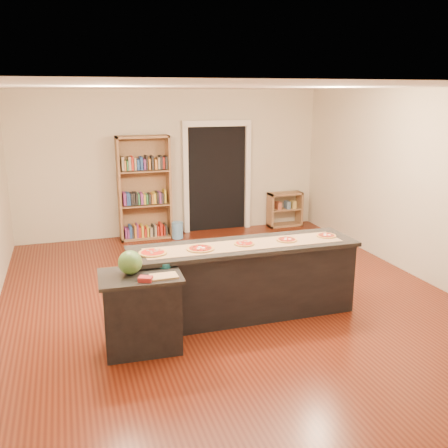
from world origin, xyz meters
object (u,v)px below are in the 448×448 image
object	(u,v)px
low_shelf	(285,209)
watermelon	(130,263)
kitchen_island	(244,280)
waste_bin	(177,230)
side_counter	(142,312)
bookshelf	(144,188)

from	to	relation	value
low_shelf	watermelon	size ratio (longest dim) A/B	2.77
watermelon	kitchen_island	bearing A→B (deg)	16.58
low_shelf	waste_bin	bearing A→B (deg)	-174.37
waste_bin	watermelon	world-z (taller)	watermelon
low_shelf	waste_bin	world-z (taller)	low_shelf
watermelon	side_counter	bearing A→B (deg)	-27.40
side_counter	watermelon	bearing A→B (deg)	155.37
bookshelf	waste_bin	xyz separation A→B (m)	(0.57, -0.21, -0.82)
kitchen_island	low_shelf	distance (m)	4.50
bookshelf	watermelon	xyz separation A→B (m)	(-0.83, -4.26, 0.01)
side_counter	kitchen_island	bearing A→B (deg)	22.18
bookshelf	low_shelf	world-z (taller)	bookshelf
kitchen_island	watermelon	size ratio (longest dim) A/B	11.01
low_shelf	waste_bin	distance (m)	2.39
low_shelf	watermelon	xyz separation A→B (m)	(-3.76, -4.28, 0.63)
bookshelf	watermelon	distance (m)	4.34
side_counter	bookshelf	bearing A→B (deg)	83.07
kitchen_island	waste_bin	world-z (taller)	kitchen_island
kitchen_island	side_counter	size ratio (longest dim) A/B	3.24
side_counter	waste_bin	distance (m)	4.31
kitchen_island	watermelon	xyz separation A→B (m)	(-1.44, -0.43, 0.52)
low_shelf	bookshelf	bearing A→B (deg)	-179.57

